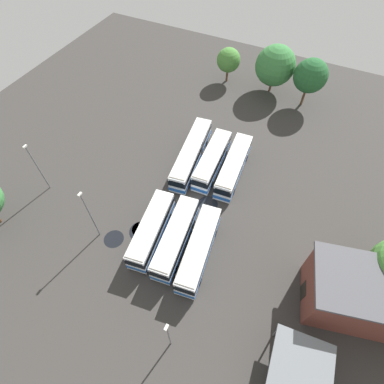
{
  "coord_description": "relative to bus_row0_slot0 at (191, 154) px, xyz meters",
  "views": [
    {
      "loc": [
        22.63,
        10.51,
        36.17
      ],
      "look_at": [
        -0.6,
        -0.76,
        1.52
      ],
      "focal_mm": 28.36,
      "sensor_mm": 36.0,
      "label": 1
    }
  ],
  "objects": [
    {
      "name": "ground_plane",
      "position": [
        7.09,
        4.0,
        -1.84
      ],
      "size": [
        92.53,
        92.53,
        0.0
      ],
      "primitive_type": "plane",
      "color": "#383533"
    },
    {
      "name": "bus_row0_slot0",
      "position": [
        0.0,
        0.0,
        0.0
      ],
      "size": [
        14.04,
        4.47,
        3.48
      ],
      "color": "silver",
      "rests_on": "ground_plane"
    },
    {
      "name": "bus_row0_slot1",
      "position": [
        -0.12,
        3.45,
        -0.0
      ],
      "size": [
        11.28,
        3.34,
        3.48
      ],
      "color": "silver",
      "rests_on": "ground_plane"
    },
    {
      "name": "bus_row0_slot2",
      "position": [
        -0.39,
        6.88,
        -0.0
      ],
      "size": [
        11.75,
        3.51,
        3.48
      ],
      "color": "silver",
      "rests_on": "ground_plane"
    },
    {
      "name": "bus_row1_slot0",
      "position": [
        14.44,
        1.27,
        -0.0
      ],
      "size": [
        10.89,
        4.11,
        3.48
      ],
      "color": "silver",
      "rests_on": "ground_plane"
    },
    {
      "name": "bus_row1_slot1",
      "position": [
        14.13,
        4.63,
        -0.0
      ],
      "size": [
        11.39,
        3.96,
        3.48
      ],
      "color": "silver",
      "rests_on": "ground_plane"
    },
    {
      "name": "bus_row1_slot2",
      "position": [
        14.29,
        7.98,
        -0.0
      ],
      "size": [
        11.63,
        4.09,
        3.48
      ],
      "color": "silver",
      "rests_on": "ground_plane"
    },
    {
      "name": "depot_building",
      "position": [
        12.11,
        26.65,
        1.42
      ],
      "size": [
        9.98,
        13.66,
        6.48
      ],
      "color": "brown",
      "rests_on": "ground_plane"
    },
    {
      "name": "lamp_post_far_corner",
      "position": [
        14.04,
        -16.86,
        2.94
      ],
      "size": [
        0.56,
        0.28,
        8.72
      ],
      "color": "slate",
      "rests_on": "ground_plane"
    },
    {
      "name": "lamp_post_by_building",
      "position": [
        24.91,
        9.63,
        2.23
      ],
      "size": [
        0.56,
        0.28,
        7.33
      ],
      "color": "slate",
      "rests_on": "ground_plane"
    },
    {
      "name": "lamp_post_near_entrance",
      "position": [
        17.3,
        -5.34,
        3.19
      ],
      "size": [
        0.56,
        0.28,
        9.23
      ],
      "color": "slate",
      "rests_on": "ground_plane"
    },
    {
      "name": "tree_northwest",
      "position": [
        -23.88,
        5.59,
        3.48
      ],
      "size": [
        7.34,
        7.34,
        9.0
      ],
      "color": "brown",
      "rests_on": "ground_plane"
    },
    {
      "name": "tree_east_edge",
      "position": [
        -23.27,
        -3.35,
        2.63
      ],
      "size": [
        4.56,
        4.56,
        6.77
      ],
      "color": "brown",
      "rests_on": "ground_plane"
    },
    {
      "name": "tree_northeast",
      "position": [
        -22.34,
        12.26,
        4.1
      ],
      "size": [
        5.89,
        5.89,
        8.91
      ],
      "color": "brown",
      "rests_on": "ground_plane"
    },
    {
      "name": "puddle_front_lane",
      "position": [
        6.43,
        5.77,
        -1.84
      ],
      "size": [
        2.88,
        2.88,
        0.01
      ],
      "primitive_type": "cylinder",
      "color": "black",
      "rests_on": "ground_plane"
    },
    {
      "name": "puddle_centre_drain",
      "position": [
        14.21,
        -0.78,
        -1.84
      ],
      "size": [
        2.47,
        2.47,
        0.01
      ],
      "primitive_type": "cylinder",
      "color": "black",
      "rests_on": "ground_plane"
    },
    {
      "name": "puddle_near_shelter",
      "position": [
        14.52,
        -0.61,
        -1.84
      ],
      "size": [
        3.13,
        3.13,
        0.01
      ],
      "primitive_type": "cylinder",
      "color": "black",
      "rests_on": "ground_plane"
    },
    {
      "name": "puddle_between_rows",
      "position": [
        17.08,
        -3.24,
        -1.84
      ],
      "size": [
        2.67,
        2.67,
        0.01
      ],
      "primitive_type": "cylinder",
      "color": "black",
      "rests_on": "ground_plane"
    }
  ]
}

